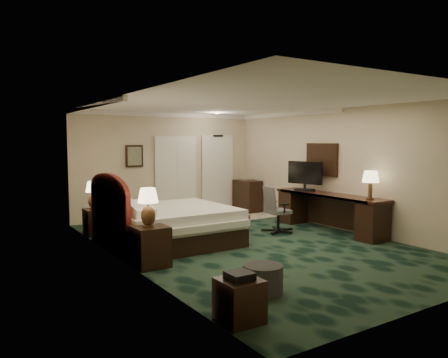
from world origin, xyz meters
TOP-DOWN VIEW (x-y plane):
  - floor at (0.00, 0.00)m, footprint 5.00×7.50m
  - ceiling at (0.00, 0.00)m, footprint 5.00×7.50m
  - wall_back at (0.00, 3.75)m, footprint 5.00×0.00m
  - wall_front at (0.00, -3.75)m, footprint 5.00×0.00m
  - wall_left at (-2.50, 0.00)m, footprint 0.00×7.50m
  - wall_right at (2.50, 0.00)m, footprint 0.00×7.50m
  - crown_molding at (0.00, 0.00)m, footprint 5.00×7.50m
  - tile_patch at (0.90, 2.90)m, footprint 3.20×1.70m
  - headboard at (-2.44, 1.00)m, footprint 0.12×2.00m
  - entry_door at (1.55, 3.72)m, footprint 1.02×0.06m
  - closet_doors at (0.25, 3.71)m, footprint 1.20×0.06m
  - wall_art at (-0.90, 3.71)m, footprint 0.45×0.06m
  - wall_mirror at (2.46, 0.60)m, footprint 0.05×0.95m
  - bed at (-1.29, 0.84)m, footprint 2.22×2.06m
  - nightstand_near at (-2.22, -0.32)m, footprint 0.51×0.59m
  - nightstand_far at (-2.26, 2.47)m, footprint 0.44×0.50m
  - lamp_near at (-2.26, -0.38)m, footprint 0.39×0.39m
  - lamp_far at (-2.30, 2.45)m, footprint 0.36×0.36m
  - bed_bench at (0.09, 1.12)m, footprint 0.61×1.44m
  - ottoman at (-1.47, -2.28)m, footprint 0.67×0.67m
  - side_table at (-2.25, -2.86)m, footprint 0.44×0.44m
  - desk at (2.17, 0.07)m, footprint 0.61×2.85m
  - tv at (2.12, 0.79)m, footprint 0.31×0.87m
  - desk_lamp at (2.20, -1.00)m, footprint 0.34×0.34m
  - desk_chair at (1.13, 0.55)m, footprint 0.65×0.61m
  - minibar at (2.22, 3.20)m, footprint 0.46×0.83m

SIDE VIEW (x-z plane):
  - floor at x=0.00m, z-range 0.00..0.00m
  - tile_patch at x=0.90m, z-range 0.00..0.01m
  - ottoman at x=-1.47m, z-range 0.00..0.37m
  - bed_bench at x=0.09m, z-range 0.00..0.48m
  - side_table at x=-2.25m, z-range 0.00..0.48m
  - nightstand_far at x=-2.26m, z-range 0.00..0.55m
  - nightstand_near at x=-2.22m, z-range 0.00..0.64m
  - bed at x=-1.29m, z-range 0.00..0.70m
  - desk at x=2.17m, z-range 0.00..0.82m
  - minibar at x=2.22m, z-range 0.00..0.88m
  - desk_chair at x=1.13m, z-range 0.00..1.01m
  - headboard at x=-2.44m, z-range 0.00..1.40m
  - lamp_far at x=-2.30m, z-range 0.55..1.14m
  - lamp_near at x=-2.26m, z-range 0.64..1.25m
  - entry_door at x=1.55m, z-range -0.04..2.14m
  - closet_doors at x=0.25m, z-range 0.00..2.10m
  - desk_lamp at x=2.20m, z-range 0.82..1.40m
  - tv at x=2.12m, z-range 0.82..1.51m
  - wall_back at x=0.00m, z-range 0.00..2.70m
  - wall_front at x=0.00m, z-range 0.00..2.70m
  - wall_left at x=-2.50m, z-range 0.00..2.70m
  - wall_right at x=2.50m, z-range 0.00..2.70m
  - wall_mirror at x=2.46m, z-range 1.18..1.93m
  - wall_art at x=-0.90m, z-range 1.33..1.88m
  - crown_molding at x=0.00m, z-range 2.60..2.70m
  - ceiling at x=0.00m, z-range 2.70..2.70m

